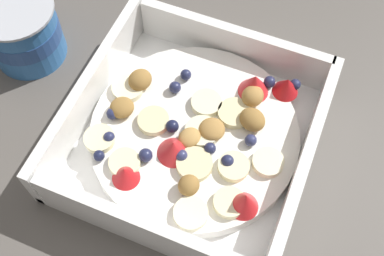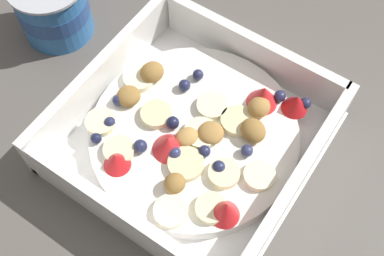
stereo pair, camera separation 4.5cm
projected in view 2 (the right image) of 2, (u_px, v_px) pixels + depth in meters
ground_plane at (190, 149)px, 0.47m from camera, size 2.40×2.40×0.00m
fruit_bowl at (193, 134)px, 0.45m from camera, size 0.22×0.22×0.06m
yogurt_cup at (53, 7)px, 0.51m from camera, size 0.08×0.08×0.07m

